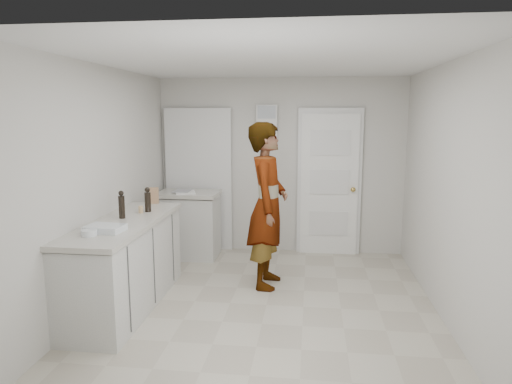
# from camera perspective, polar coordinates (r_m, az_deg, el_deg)

# --- Properties ---
(ground) EXTENTS (4.00, 4.00, 0.00)m
(ground) POSITION_cam_1_polar(r_m,az_deg,el_deg) (4.97, 1.32, -13.93)
(ground) COLOR #A89F8D
(ground) RESTS_ON ground
(room_shell) EXTENTS (4.00, 4.00, 4.00)m
(room_shell) POSITION_cam_1_polar(r_m,az_deg,el_deg) (6.59, 1.51, 1.25)
(room_shell) COLOR beige
(room_shell) RESTS_ON ground
(main_counter) EXTENTS (0.64, 1.96, 0.93)m
(main_counter) POSITION_cam_1_polar(r_m,az_deg,el_deg) (4.98, -15.96, -9.01)
(main_counter) COLOR silver
(main_counter) RESTS_ON ground
(side_counter) EXTENTS (0.84, 0.61, 0.93)m
(side_counter) POSITION_cam_1_polar(r_m,az_deg,el_deg) (6.50, -8.35, -4.31)
(side_counter) COLOR silver
(side_counter) RESTS_ON ground
(person) EXTENTS (0.49, 0.72, 1.91)m
(person) POSITION_cam_1_polar(r_m,az_deg,el_deg) (5.25, 1.47, -1.71)
(person) COLOR silver
(person) RESTS_ON ground
(cake_mix_box) EXTENTS (0.13, 0.09, 0.19)m
(cake_mix_box) POSITION_cam_1_polar(r_m,az_deg,el_deg) (5.65, -12.67, -0.44)
(cake_mix_box) COLOR olive
(cake_mix_box) RESTS_ON main_counter
(spice_jar) EXTENTS (0.05, 0.05, 0.08)m
(spice_jar) POSITION_cam_1_polar(r_m,az_deg,el_deg) (5.14, -14.21, -2.14)
(spice_jar) COLOR tan
(spice_jar) RESTS_ON main_counter
(oil_cruet_a) EXTENTS (0.07, 0.07, 0.28)m
(oil_cruet_a) POSITION_cam_1_polar(r_m,az_deg,el_deg) (5.18, -13.38, -0.98)
(oil_cruet_a) COLOR black
(oil_cruet_a) RESTS_ON main_counter
(oil_cruet_b) EXTENTS (0.06, 0.06, 0.29)m
(oil_cruet_b) POSITION_cam_1_polar(r_m,az_deg,el_deg) (4.92, -16.45, -1.57)
(oil_cruet_b) COLOR black
(oil_cruet_b) RESTS_ON main_counter
(baking_dish) EXTENTS (0.35, 0.26, 0.06)m
(baking_dish) POSITION_cam_1_polar(r_m,az_deg,el_deg) (4.44, -18.35, -4.37)
(baking_dish) COLOR silver
(baking_dish) RESTS_ON main_counter
(egg_bowl) EXTENTS (0.14, 0.14, 0.05)m
(egg_bowl) POSITION_cam_1_polar(r_m,az_deg,el_deg) (4.33, -20.14, -4.81)
(egg_bowl) COLOR silver
(egg_bowl) RESTS_ON main_counter
(papers) EXTENTS (0.35, 0.40, 0.01)m
(papers) POSITION_cam_1_polar(r_m,az_deg,el_deg) (6.36, -8.83, -0.03)
(papers) COLOR white
(papers) RESTS_ON side_counter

